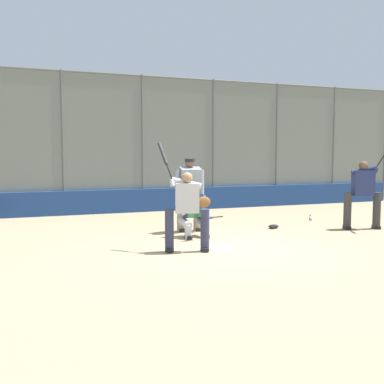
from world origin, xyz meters
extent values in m
plane|color=tan|center=(0.00, 0.00, 0.00)|extent=(160.00, 160.00, 0.00)
cube|color=white|center=(0.00, 0.00, 0.01)|extent=(0.43, 0.43, 0.01)
cylinder|color=#515651|center=(-7.44, -6.15, 2.19)|extent=(0.08, 0.08, 4.38)
cylinder|color=#515651|center=(-4.96, -6.15, 2.19)|extent=(0.08, 0.08, 4.38)
cylinder|color=#515651|center=(-2.48, -6.15, 2.19)|extent=(0.08, 0.08, 4.38)
cylinder|color=#515651|center=(0.00, -6.15, 2.19)|extent=(0.08, 0.08, 4.38)
cylinder|color=#515651|center=(2.48, -6.15, 2.19)|extent=(0.08, 0.08, 4.38)
cube|color=slate|center=(0.00, -6.15, 2.19)|extent=(19.85, 0.01, 4.38)
cylinder|color=#515651|center=(0.00, -6.15, 4.35)|extent=(19.85, 0.06, 0.06)
cube|color=navy|center=(0.00, -6.05, 0.37)|extent=(19.45, 0.18, 0.74)
cube|color=slate|center=(3.79, -8.45, 0.06)|extent=(13.90, 2.50, 0.12)
cube|color=slate|center=(3.79, -7.63, 0.22)|extent=(13.90, 0.55, 0.44)
cube|color=#B7BABC|center=(3.79, -7.63, 0.48)|extent=(13.90, 0.24, 0.08)
cube|color=slate|center=(3.79, -8.18, 0.38)|extent=(13.90, 0.55, 0.76)
cube|color=#B7BABC|center=(3.79, -8.18, 0.80)|extent=(13.90, 0.24, 0.08)
cube|color=slate|center=(3.79, -8.73, 0.54)|extent=(13.90, 0.55, 1.08)
cube|color=#B7BABC|center=(3.79, -8.73, 1.12)|extent=(13.90, 0.24, 0.08)
cube|color=slate|center=(3.79, -9.28, 0.70)|extent=(13.90, 0.55, 1.40)
cube|color=#B7BABC|center=(3.79, -9.28, 1.44)|extent=(13.90, 0.24, 0.08)
cylinder|color=#2D334C|center=(0.37, 0.15, 0.41)|extent=(0.17, 0.17, 0.82)
cube|color=black|center=(0.37, 0.15, 0.04)|extent=(0.18, 0.30, 0.08)
cylinder|color=#2D334C|center=(1.03, -0.04, 0.41)|extent=(0.17, 0.17, 0.82)
cube|color=black|center=(1.03, -0.04, 0.04)|extent=(0.18, 0.30, 0.08)
cube|color=#B7B7BC|center=(0.70, 0.05, 1.03)|extent=(0.50, 0.37, 0.56)
sphere|color=#936B4C|center=(0.70, 0.05, 1.42)|extent=(0.21, 0.21, 0.21)
cylinder|color=#B7B7BC|center=(0.70, 0.03, 1.32)|extent=(0.57, 0.30, 0.21)
cylinder|color=#B7B7BC|center=(0.96, -0.05, 1.32)|extent=(0.10, 0.14, 0.16)
sphere|color=black|center=(0.96, -0.07, 1.38)|extent=(0.04, 0.04, 0.04)
cylinder|color=black|center=(0.99, -0.16, 1.53)|extent=(0.09, 0.21, 0.31)
cylinder|color=#28282D|center=(1.05, -0.37, 1.88)|extent=(0.16, 0.32, 0.44)
cylinder|color=#B7B7BC|center=(-0.16, -1.13, 0.15)|extent=(0.15, 0.15, 0.31)
cylinder|color=#B7B7BC|center=(-0.16, -1.33, 0.33)|extent=(0.18, 0.47, 0.24)
cube|color=black|center=(-0.16, -1.13, 0.04)|extent=(0.10, 0.26, 0.08)
cylinder|color=#B7B7BC|center=(0.25, -1.13, 0.15)|extent=(0.15, 0.15, 0.31)
cylinder|color=#B7B7BC|center=(0.25, -1.33, 0.33)|extent=(0.18, 0.47, 0.24)
cube|color=black|center=(0.25, -1.13, 0.04)|extent=(0.10, 0.26, 0.08)
cube|color=navy|center=(0.05, -1.37, 0.70)|extent=(0.45, 0.36, 0.56)
cube|color=#235B33|center=(0.04, -1.23, 0.70)|extent=(0.40, 0.14, 0.46)
sphere|color=tan|center=(0.05, -1.37, 1.05)|extent=(0.21, 0.21, 0.21)
sphere|color=#235B33|center=(0.05, -1.37, 1.08)|extent=(0.23, 0.23, 0.23)
cylinder|color=navy|center=(-0.12, -1.13, 0.87)|extent=(0.29, 0.53, 0.16)
ellipsoid|color=brown|center=(-0.02, -0.89, 0.83)|extent=(0.30, 0.10, 0.24)
cylinder|color=tan|center=(0.31, -1.37, 0.72)|extent=(0.09, 0.31, 0.45)
cylinder|color=gray|center=(-0.32, -2.05, 0.45)|extent=(0.19, 0.19, 0.90)
cube|color=black|center=(-0.32, -2.05, 0.04)|extent=(0.13, 0.29, 0.08)
cylinder|color=gray|center=(0.09, -2.08, 0.45)|extent=(0.19, 0.19, 0.90)
cube|color=black|center=(0.09, -2.08, 0.04)|extent=(0.13, 0.29, 0.08)
cube|color=gray|center=(-0.11, -2.00, 1.22)|extent=(0.52, 0.46, 0.69)
sphere|color=brown|center=(-0.11, -2.00, 1.66)|extent=(0.23, 0.23, 0.23)
cylinder|color=black|center=(-0.11, -2.00, 1.72)|extent=(0.24, 0.24, 0.08)
cylinder|color=gray|center=(-0.38, -1.92, 1.02)|extent=(0.17, 0.26, 0.96)
cylinder|color=gray|center=(0.18, -1.96, 1.02)|extent=(0.14, 0.25, 0.96)
cylinder|color=#333333|center=(-3.91, -0.98, 0.46)|extent=(0.19, 0.19, 0.91)
cube|color=black|center=(-3.91, -0.98, 0.04)|extent=(0.18, 0.30, 0.08)
cylinder|color=#333333|center=(-4.64, -0.78, 0.46)|extent=(0.19, 0.19, 0.91)
cube|color=black|center=(-4.64, -0.78, 0.04)|extent=(0.18, 0.30, 0.08)
cube|color=navy|center=(-4.27, -0.88, 1.15)|extent=(0.55, 0.41, 0.63)
sphere|color=brown|center=(-4.27, -0.88, 1.58)|extent=(0.23, 0.23, 0.23)
cylinder|color=navy|center=(-4.27, -0.86, 1.47)|extent=(0.63, 0.32, 0.24)
cylinder|color=navy|center=(-4.56, -0.78, 1.47)|extent=(0.13, 0.16, 0.17)
sphere|color=black|center=(-4.55, -0.75, 1.54)|extent=(0.04, 0.04, 0.04)
cylinder|color=black|center=(-4.59, -0.66, 1.69)|extent=(0.10, 0.22, 0.32)
sphere|color=black|center=(-1.82, -3.93, 0.03)|extent=(0.04, 0.04, 0.04)
cylinder|color=black|center=(-1.66, -3.89, 0.03)|extent=(0.34, 0.11, 0.03)
cylinder|color=#334789|center=(-1.25, -3.80, 0.03)|extent=(0.48, 0.18, 0.07)
sphere|color=black|center=(-4.41, -3.22, 0.03)|extent=(0.04, 0.04, 0.04)
cylinder|color=black|center=(-4.30, -3.07, 0.03)|extent=(0.23, 0.32, 0.03)
cylinder|color=#B7BCC1|center=(-4.06, -2.71, 0.03)|extent=(0.34, 0.46, 0.07)
ellipsoid|color=black|center=(-2.25, -1.72, 0.05)|extent=(0.28, 0.18, 0.10)
ellipsoid|color=black|center=(-2.17, -1.64, 0.04)|extent=(0.10, 0.08, 0.08)
camera|label=1|loc=(3.57, 8.04, 1.87)|focal=42.00mm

